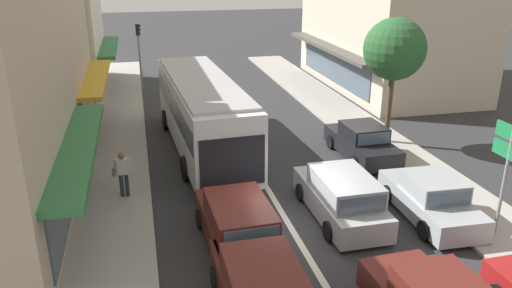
{
  "coord_description": "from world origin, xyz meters",
  "views": [
    {
      "loc": [
        -4.25,
        -13.09,
        7.97
      ],
      "look_at": [
        -0.07,
        4.56,
        1.2
      ],
      "focal_mm": 35.0,
      "sensor_mm": 36.0,
      "label": 1
    }
  ],
  "objects_px": {
    "parked_sedan_kerb_second": "(431,199)",
    "directional_road_sign": "(510,154)",
    "parked_sedan_kerb_third": "(362,142)",
    "traffic_light_downstreet": "(139,46)",
    "pedestrian_with_handbag_near": "(122,172)",
    "city_bus": "(202,109)",
    "street_tree_right": "(395,50)",
    "wagon_adjacent_lane_lead": "(238,226)",
    "wagon_adjacent_lane_trail": "(341,197)"
  },
  "relations": [
    {
      "from": "parked_sedan_kerb_third",
      "to": "pedestrian_with_handbag_near",
      "type": "distance_m",
      "value": 9.95
    },
    {
      "from": "traffic_light_downstreet",
      "to": "pedestrian_with_handbag_near",
      "type": "xyz_separation_m",
      "value": [
        -0.95,
        -15.58,
        -1.79
      ]
    },
    {
      "from": "parked_sedan_kerb_second",
      "to": "directional_road_sign",
      "type": "height_order",
      "value": "directional_road_sign"
    },
    {
      "from": "wagon_adjacent_lane_trail",
      "to": "parked_sedan_kerb_second",
      "type": "xyz_separation_m",
      "value": [
        2.83,
        -0.67,
        -0.08
      ]
    },
    {
      "from": "parked_sedan_kerb_third",
      "to": "directional_road_sign",
      "type": "relative_size",
      "value": 1.18
    },
    {
      "from": "wagon_adjacent_lane_trail",
      "to": "parked_sedan_kerb_third",
      "type": "height_order",
      "value": "wagon_adjacent_lane_trail"
    },
    {
      "from": "traffic_light_downstreet",
      "to": "street_tree_right",
      "type": "distance_m",
      "value": 16.48
    },
    {
      "from": "city_bus",
      "to": "pedestrian_with_handbag_near",
      "type": "height_order",
      "value": "city_bus"
    },
    {
      "from": "parked_sedan_kerb_third",
      "to": "traffic_light_downstreet",
      "type": "bearing_deg",
      "value": 122.67
    },
    {
      "from": "traffic_light_downstreet",
      "to": "city_bus",
      "type": "bearing_deg",
      "value": -78.11
    },
    {
      "from": "wagon_adjacent_lane_lead",
      "to": "parked_sedan_kerb_second",
      "type": "distance_m",
      "value": 6.45
    },
    {
      "from": "wagon_adjacent_lane_lead",
      "to": "parked_sedan_kerb_second",
      "type": "xyz_separation_m",
      "value": [
        6.44,
        0.37,
        -0.08
      ]
    },
    {
      "from": "wagon_adjacent_lane_trail",
      "to": "street_tree_right",
      "type": "xyz_separation_m",
      "value": [
        4.7,
        6.01,
        3.55
      ]
    },
    {
      "from": "wagon_adjacent_lane_trail",
      "to": "wagon_adjacent_lane_lead",
      "type": "distance_m",
      "value": 3.76
    },
    {
      "from": "parked_sedan_kerb_second",
      "to": "pedestrian_with_handbag_near",
      "type": "bearing_deg",
      "value": 159.49
    },
    {
      "from": "wagon_adjacent_lane_lead",
      "to": "pedestrian_with_handbag_near",
      "type": "distance_m",
      "value": 5.17
    },
    {
      "from": "parked_sedan_kerb_third",
      "to": "street_tree_right",
      "type": "bearing_deg",
      "value": 34.86
    },
    {
      "from": "city_bus",
      "to": "traffic_light_downstreet",
      "type": "bearing_deg",
      "value": 101.89
    },
    {
      "from": "city_bus",
      "to": "directional_road_sign",
      "type": "relative_size",
      "value": 3.05
    },
    {
      "from": "wagon_adjacent_lane_trail",
      "to": "parked_sedan_kerb_third",
      "type": "bearing_deg",
      "value": 58.56
    },
    {
      "from": "parked_sedan_kerb_second",
      "to": "street_tree_right",
      "type": "height_order",
      "value": "street_tree_right"
    },
    {
      "from": "city_bus",
      "to": "parked_sedan_kerb_third",
      "type": "relative_size",
      "value": 2.59
    },
    {
      "from": "traffic_light_downstreet",
      "to": "directional_road_sign",
      "type": "relative_size",
      "value": 1.17
    },
    {
      "from": "city_bus",
      "to": "street_tree_right",
      "type": "distance_m",
      "value": 8.64
    },
    {
      "from": "street_tree_right",
      "to": "parked_sedan_kerb_third",
      "type": "bearing_deg",
      "value": -145.14
    },
    {
      "from": "city_bus",
      "to": "street_tree_right",
      "type": "xyz_separation_m",
      "value": [
        8.22,
        -1.13,
        2.41
      ]
    },
    {
      "from": "wagon_adjacent_lane_trail",
      "to": "parked_sedan_kerb_third",
      "type": "relative_size",
      "value": 1.06
    },
    {
      "from": "city_bus",
      "to": "wagon_adjacent_lane_trail",
      "type": "distance_m",
      "value": 8.04
    },
    {
      "from": "wagon_adjacent_lane_trail",
      "to": "street_tree_right",
      "type": "height_order",
      "value": "street_tree_right"
    },
    {
      "from": "parked_sedan_kerb_third",
      "to": "traffic_light_downstreet",
      "type": "xyz_separation_m",
      "value": [
        -8.83,
        13.77,
        2.19
      ]
    },
    {
      "from": "wagon_adjacent_lane_lead",
      "to": "pedestrian_with_handbag_near",
      "type": "bearing_deg",
      "value": 129.14
    },
    {
      "from": "parked_sedan_kerb_second",
      "to": "directional_road_sign",
      "type": "xyz_separation_m",
      "value": [
        1.33,
        -1.51,
        2.04
      ]
    },
    {
      "from": "wagon_adjacent_lane_lead",
      "to": "parked_sedan_kerb_third",
      "type": "height_order",
      "value": "wagon_adjacent_lane_lead"
    },
    {
      "from": "parked_sedan_kerb_third",
      "to": "traffic_light_downstreet",
      "type": "relative_size",
      "value": 1.01
    },
    {
      "from": "parked_sedan_kerb_second",
      "to": "directional_road_sign",
      "type": "bearing_deg",
      "value": -48.75
    },
    {
      "from": "parked_sedan_kerb_third",
      "to": "street_tree_right",
      "type": "xyz_separation_m",
      "value": [
        1.79,
        1.25,
        3.63
      ]
    },
    {
      "from": "parked_sedan_kerb_third",
      "to": "pedestrian_with_handbag_near",
      "type": "xyz_separation_m",
      "value": [
        -9.78,
        -1.81,
        0.4
      ]
    },
    {
      "from": "parked_sedan_kerb_third",
      "to": "directional_road_sign",
      "type": "height_order",
      "value": "directional_road_sign"
    },
    {
      "from": "street_tree_right",
      "to": "city_bus",
      "type": "bearing_deg",
      "value": 172.16
    },
    {
      "from": "parked_sedan_kerb_third",
      "to": "city_bus",
      "type": "bearing_deg",
      "value": 159.69
    },
    {
      "from": "traffic_light_downstreet",
      "to": "parked_sedan_kerb_second",
      "type": "bearing_deg",
      "value": -65.52
    },
    {
      "from": "wagon_adjacent_lane_trail",
      "to": "pedestrian_with_handbag_near",
      "type": "relative_size",
      "value": 2.76
    },
    {
      "from": "wagon_adjacent_lane_trail",
      "to": "pedestrian_with_handbag_near",
      "type": "height_order",
      "value": "pedestrian_with_handbag_near"
    },
    {
      "from": "city_bus",
      "to": "wagon_adjacent_lane_lead",
      "type": "height_order",
      "value": "city_bus"
    },
    {
      "from": "street_tree_right",
      "to": "pedestrian_with_handbag_near",
      "type": "relative_size",
      "value": 3.47
    },
    {
      "from": "city_bus",
      "to": "wagon_adjacent_lane_lead",
      "type": "relative_size",
      "value": 2.41
    },
    {
      "from": "wagon_adjacent_lane_lead",
      "to": "directional_road_sign",
      "type": "xyz_separation_m",
      "value": [
        7.76,
        -1.14,
        1.96
      ]
    },
    {
      "from": "city_bus",
      "to": "wagon_adjacent_lane_trail",
      "type": "relative_size",
      "value": 2.44
    },
    {
      "from": "street_tree_right",
      "to": "pedestrian_with_handbag_near",
      "type": "height_order",
      "value": "street_tree_right"
    },
    {
      "from": "parked_sedan_kerb_second",
      "to": "pedestrian_with_handbag_near",
      "type": "relative_size",
      "value": 2.62
    }
  ]
}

